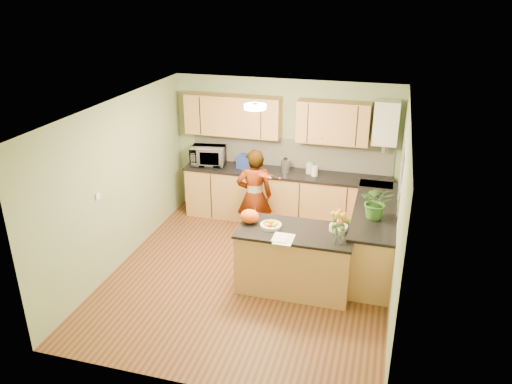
# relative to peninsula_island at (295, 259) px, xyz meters

# --- Properties ---
(floor) EXTENTS (4.50, 4.50, 0.00)m
(floor) POSITION_rel_peninsula_island_xyz_m (-0.69, 0.11, -0.45)
(floor) COLOR #562C18
(floor) RESTS_ON ground
(ceiling) EXTENTS (4.00, 4.50, 0.02)m
(ceiling) POSITION_rel_peninsula_island_xyz_m (-0.69, 0.11, 2.05)
(ceiling) COLOR silver
(ceiling) RESTS_ON wall_back
(wall_back) EXTENTS (4.00, 0.02, 2.50)m
(wall_back) POSITION_rel_peninsula_island_xyz_m (-0.69, 2.36, 0.80)
(wall_back) COLOR #8FA576
(wall_back) RESTS_ON floor
(wall_front) EXTENTS (4.00, 0.02, 2.50)m
(wall_front) POSITION_rel_peninsula_island_xyz_m (-0.69, -2.14, 0.80)
(wall_front) COLOR #8FA576
(wall_front) RESTS_ON floor
(wall_left) EXTENTS (0.02, 4.50, 2.50)m
(wall_left) POSITION_rel_peninsula_island_xyz_m (-2.69, 0.11, 0.80)
(wall_left) COLOR #8FA576
(wall_left) RESTS_ON floor
(wall_right) EXTENTS (0.02, 4.50, 2.50)m
(wall_right) POSITION_rel_peninsula_island_xyz_m (1.31, 0.11, 0.80)
(wall_right) COLOR #8FA576
(wall_right) RESTS_ON floor
(back_counter) EXTENTS (3.64, 0.62, 0.94)m
(back_counter) POSITION_rel_peninsula_island_xyz_m (-0.59, 2.06, 0.02)
(back_counter) COLOR tan
(back_counter) RESTS_ON floor
(right_counter) EXTENTS (0.62, 2.24, 0.94)m
(right_counter) POSITION_rel_peninsula_island_xyz_m (1.01, 0.96, 0.02)
(right_counter) COLOR tan
(right_counter) RESTS_ON floor
(splashback) EXTENTS (3.60, 0.02, 0.52)m
(splashback) POSITION_rel_peninsula_island_xyz_m (-0.59, 2.34, 0.75)
(splashback) COLOR silver
(splashback) RESTS_ON back_counter
(upper_cabinets) EXTENTS (3.20, 0.34, 0.70)m
(upper_cabinets) POSITION_rel_peninsula_island_xyz_m (-0.86, 2.19, 1.40)
(upper_cabinets) COLOR tan
(upper_cabinets) RESTS_ON wall_back
(boiler) EXTENTS (0.40, 0.30, 0.86)m
(boiler) POSITION_rel_peninsula_island_xyz_m (1.01, 2.20, 1.44)
(boiler) COLOR white
(boiler) RESTS_ON wall_back
(window_right) EXTENTS (0.01, 1.30, 1.05)m
(window_right) POSITION_rel_peninsula_island_xyz_m (1.30, 0.71, 1.10)
(window_right) COLOR white
(window_right) RESTS_ON wall_right
(light_switch) EXTENTS (0.02, 0.09, 0.09)m
(light_switch) POSITION_rel_peninsula_island_xyz_m (-2.67, -0.49, 0.85)
(light_switch) COLOR white
(light_switch) RESTS_ON wall_left
(ceiling_lamp) EXTENTS (0.30, 0.30, 0.07)m
(ceiling_lamp) POSITION_rel_peninsula_island_xyz_m (-0.69, 0.41, 2.01)
(ceiling_lamp) COLOR #FFEABF
(ceiling_lamp) RESTS_ON ceiling
(peninsula_island) EXTENTS (1.58, 0.81, 0.90)m
(peninsula_island) POSITION_rel_peninsula_island_xyz_m (0.00, 0.00, 0.00)
(peninsula_island) COLOR tan
(peninsula_island) RESTS_ON floor
(fruit_dish) EXTENTS (0.30, 0.30, 0.10)m
(fruit_dish) POSITION_rel_peninsula_island_xyz_m (-0.35, 0.00, 0.49)
(fruit_dish) COLOR beige
(fruit_dish) RESTS_ON peninsula_island
(orange_bowl) EXTENTS (0.25, 0.25, 0.14)m
(orange_bowl) POSITION_rel_peninsula_island_xyz_m (0.55, 0.15, 0.51)
(orange_bowl) COLOR beige
(orange_bowl) RESTS_ON peninsula_island
(flower_vase) EXTENTS (0.28, 0.28, 0.52)m
(flower_vase) POSITION_rel_peninsula_island_xyz_m (0.60, -0.18, 0.80)
(flower_vase) COLOR silver
(flower_vase) RESTS_ON peninsula_island
(orange_bag) EXTENTS (0.32, 0.29, 0.20)m
(orange_bag) POSITION_rel_peninsula_island_xyz_m (-0.67, 0.05, 0.55)
(orange_bag) COLOR #F95A14
(orange_bag) RESTS_ON peninsula_island
(papers) EXTENTS (0.24, 0.33, 0.01)m
(papers) POSITION_rel_peninsula_island_xyz_m (-0.10, -0.30, 0.46)
(papers) COLOR white
(papers) RESTS_ON peninsula_island
(violinist) EXTENTS (0.67, 0.54, 1.60)m
(violinist) POSITION_rel_peninsula_island_xyz_m (-0.92, 1.20, 0.35)
(violinist) COLOR #E8A98E
(violinist) RESTS_ON floor
(violin) EXTENTS (0.56, 0.49, 0.14)m
(violin) POSITION_rel_peninsula_island_xyz_m (-0.72, 0.98, 0.82)
(violin) COLOR #4C0F04
(violin) RESTS_ON violinist
(microwave) EXTENTS (0.65, 0.49, 0.33)m
(microwave) POSITION_rel_peninsula_island_xyz_m (-2.04, 2.07, 0.65)
(microwave) COLOR white
(microwave) RESTS_ON back_counter
(blue_box) EXTENTS (0.35, 0.30, 0.24)m
(blue_box) POSITION_rel_peninsula_island_xyz_m (-1.31, 2.05, 0.61)
(blue_box) COLOR #21369A
(blue_box) RESTS_ON back_counter
(kettle) EXTENTS (0.16, 0.16, 0.30)m
(kettle) POSITION_rel_peninsula_island_xyz_m (-0.61, 2.09, 0.61)
(kettle) COLOR silver
(kettle) RESTS_ON back_counter
(jar_cream) EXTENTS (0.16, 0.16, 0.19)m
(jar_cream) POSITION_rel_peninsula_island_xyz_m (-0.19, 2.11, 0.58)
(jar_cream) COLOR beige
(jar_cream) RESTS_ON back_counter
(jar_white) EXTENTS (0.12, 0.12, 0.17)m
(jar_white) POSITION_rel_peninsula_island_xyz_m (-0.08, 2.01, 0.57)
(jar_white) COLOR white
(jar_white) RESTS_ON back_counter
(potted_plant) EXTENTS (0.47, 0.41, 0.50)m
(potted_plant) POSITION_rel_peninsula_island_xyz_m (1.01, 0.60, 0.74)
(potted_plant) COLOR #377025
(potted_plant) RESTS_ON right_counter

